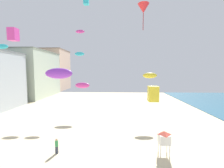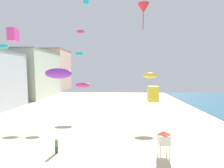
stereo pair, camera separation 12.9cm
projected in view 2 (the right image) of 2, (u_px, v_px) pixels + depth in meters
name	position (u px, v px, depth m)	size (l,w,h in m)	color
boardwalk_hotel_mid	(28.00, 74.00, 53.10)	(15.84, 19.56, 15.56)	#B7C6B2
boardwalk_hotel_far	(52.00, 70.00, 72.30)	(13.99, 14.90, 18.62)	beige
kite_flyer	(56.00, 145.00, 16.38)	(0.34, 0.34, 1.64)	#383D4C
lifeguard_stand	(164.00, 138.00, 16.02)	(1.10, 1.10, 2.55)	white
kite_yellow_parafoil	(150.00, 75.00, 27.35)	(2.52, 0.70, 0.98)	yellow
kite_magenta_parafoil	(81.00, 32.00, 36.65)	(2.16, 0.60, 0.84)	#DB3D9E
kite_magenta_box	(13.00, 35.00, 13.47)	(0.69, 0.69, 1.09)	#DB3D9E
kite_cyan_box	(86.00, 1.00, 25.69)	(0.85, 0.85, 1.33)	#2DB7CC
kite_red_delta	(143.00, 8.00, 19.59)	(1.46, 1.46, 3.31)	red
kite_yellow_box	(153.00, 94.00, 17.07)	(1.08, 1.08, 1.70)	yellow
kite_cyan_parafoil	(3.00, 47.00, 26.13)	(2.15, 0.60, 0.84)	#2DB7CC
kite_cyan_parafoil_2	(80.00, 54.00, 31.35)	(1.98, 0.55, 0.77)	#2DB7CC
kite_magenta_parafoil_2	(83.00, 85.00, 29.51)	(2.79, 0.78, 1.09)	#DB3D9E
kite_purple_parafoil	(58.00, 73.00, 14.38)	(2.57, 0.71, 1.00)	purple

